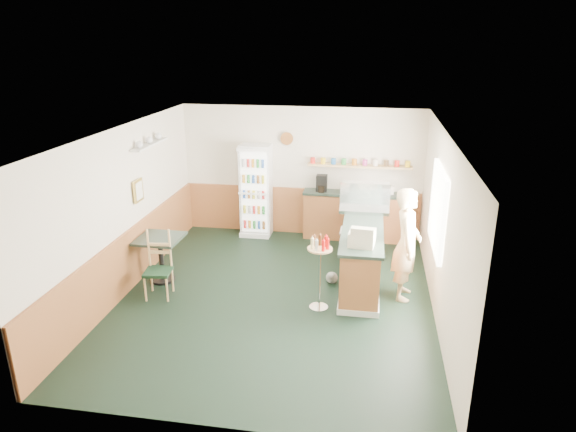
% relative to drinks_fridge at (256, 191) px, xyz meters
% --- Properties ---
extents(ground, '(6.00, 6.00, 0.00)m').
position_rel_drinks_fridge_xyz_m(ground, '(0.92, -2.74, -0.97)').
color(ground, black).
rests_on(ground, ground).
extents(room_envelope, '(5.04, 6.02, 2.72)m').
position_rel_drinks_fridge_xyz_m(room_envelope, '(0.70, -2.01, 0.56)').
color(room_envelope, beige).
rests_on(room_envelope, ground).
extents(service_counter, '(0.68, 3.01, 1.01)m').
position_rel_drinks_fridge_xyz_m(service_counter, '(2.27, -1.67, -0.51)').
color(service_counter, '#A25D34').
rests_on(service_counter, ground).
extents(back_counter, '(2.24, 0.42, 1.69)m').
position_rel_drinks_fridge_xyz_m(back_counter, '(2.11, 0.06, -0.42)').
color(back_counter, '#A25D34').
rests_on(back_counter, ground).
extents(drinks_fridge, '(0.64, 0.54, 1.94)m').
position_rel_drinks_fridge_xyz_m(drinks_fridge, '(0.00, 0.00, 0.00)').
color(drinks_fridge, white).
rests_on(drinks_fridge, ground).
extents(display_case, '(0.90, 0.47, 0.51)m').
position_rel_drinks_fridge_xyz_m(display_case, '(2.27, -1.10, 0.29)').
color(display_case, silver).
rests_on(display_case, service_counter).
extents(cash_register, '(0.43, 0.44, 0.22)m').
position_rel_drinks_fridge_xyz_m(cash_register, '(2.27, -2.71, 0.15)').
color(cash_register, beige).
rests_on(cash_register, service_counter).
extents(shopkeeper, '(0.48, 0.64, 1.84)m').
position_rel_drinks_fridge_xyz_m(shopkeeper, '(2.97, -2.37, -0.05)').
color(shopkeeper, tan).
rests_on(shopkeeper, ground).
extents(condiment_stand, '(0.38, 0.38, 1.18)m').
position_rel_drinks_fridge_xyz_m(condiment_stand, '(1.66, -2.97, -0.19)').
color(condiment_stand, silver).
rests_on(condiment_stand, ground).
extents(newspaper_rack, '(0.09, 0.44, 0.52)m').
position_rel_drinks_fridge_xyz_m(newspaper_rack, '(1.92, -1.41, -0.48)').
color(newspaper_rack, black).
rests_on(newspaper_rack, ground).
extents(cafe_table, '(0.75, 0.75, 0.80)m').
position_rel_drinks_fridge_xyz_m(cafe_table, '(-1.13, -2.45, -0.40)').
color(cafe_table, black).
rests_on(cafe_table, ground).
extents(cafe_chair, '(0.46, 0.46, 1.10)m').
position_rel_drinks_fridge_xyz_m(cafe_chair, '(-0.95, -2.92, -0.39)').
color(cafe_chair, black).
rests_on(cafe_chair, ground).
extents(dog_doorstop, '(0.20, 0.26, 0.24)m').
position_rel_drinks_fridge_xyz_m(dog_doorstop, '(1.79, -2.09, -0.85)').
color(dog_doorstop, gray).
rests_on(dog_doorstop, ground).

